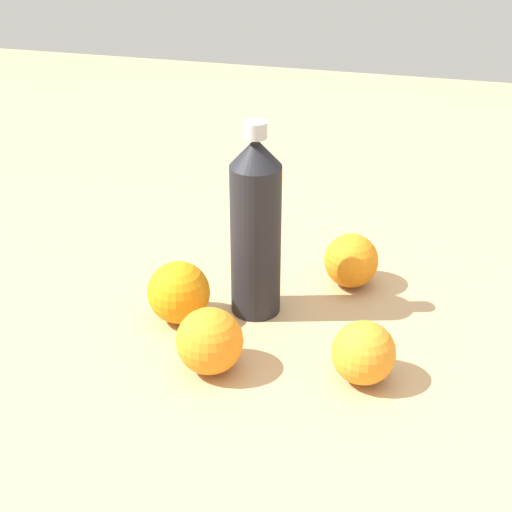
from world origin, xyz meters
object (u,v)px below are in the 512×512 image
object	(u,v)px
water_bottle	(256,226)
orange_2	(210,341)
orange_1	(363,353)
orange_3	(351,261)
orange_0	(179,292)

from	to	relation	value
water_bottle	orange_2	xyz separation A→B (m)	(-0.14, 0.02, -0.08)
orange_1	orange_3	size ratio (longest dim) A/B	0.99
water_bottle	orange_3	xyz separation A→B (m)	(0.09, -0.11, -0.08)
orange_0	water_bottle	bearing A→B (deg)	-60.90
orange_2	orange_3	world-z (taller)	orange_2
orange_1	orange_2	distance (m)	0.18
orange_3	orange_0	bearing A→B (deg)	125.51
orange_1	water_bottle	bearing A→B (deg)	53.51
orange_0	orange_3	bearing A→B (deg)	-54.49
orange_0	orange_3	xyz separation A→B (m)	(0.14, -0.20, -0.00)
orange_2	orange_3	xyz separation A→B (m)	(0.24, -0.13, -0.00)
water_bottle	orange_1	world-z (taller)	water_bottle
orange_2	orange_3	size ratio (longest dim) A/B	1.05
orange_2	orange_3	bearing A→B (deg)	-29.18
orange_1	orange_2	bearing A→B (deg)	98.16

